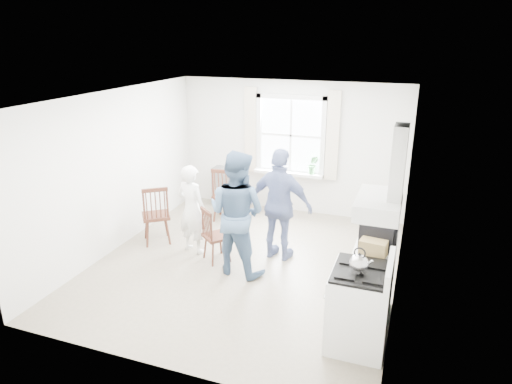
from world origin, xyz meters
name	(u,v)px	position (x,y,z in m)	size (l,w,h in m)	color
room_shell	(245,185)	(0.00, 0.00, 1.30)	(4.62, 5.12, 2.64)	gray
window_assembly	(290,140)	(0.00, 2.45, 1.46)	(1.88, 0.24, 1.70)	white
range_hood	(385,191)	(2.07, -1.35, 1.90)	(0.45, 0.76, 0.94)	silver
shelf_unit	(223,186)	(-1.40, 2.33, 0.40)	(0.40, 0.30, 0.80)	slate
gas_stove	(359,307)	(1.91, -1.35, 0.48)	(0.68, 0.76, 1.12)	white
kettle	(359,264)	(1.87, -1.40, 1.05)	(0.21, 0.21, 0.30)	silver
low_cabinet	(372,281)	(1.98, -0.65, 0.45)	(0.50, 0.55, 0.90)	silver
stereo_stack	(379,233)	(2.00, -0.58, 1.08)	(0.45, 0.42, 0.37)	black
cardboard_box	(374,248)	(1.97, -0.84, 1.00)	(0.31, 0.22, 0.20)	#A4894F
windsor_chair_a	(224,189)	(-1.00, 1.48, 0.65)	(0.49, 0.48, 1.07)	#411F14
windsor_chair_b	(211,230)	(-0.54, -0.09, 0.54)	(0.52, 0.52, 0.89)	#411F14
windsor_chair_c	(156,209)	(-1.67, 0.16, 0.64)	(0.61, 0.61, 1.05)	#411F14
person_left	(192,209)	(-0.98, 0.13, 0.74)	(0.54, 0.54, 1.48)	white
person_mid	(237,213)	(-0.04, -0.23, 0.94)	(0.91, 0.91, 1.88)	#486386
person_right	(280,205)	(0.43, 0.40, 0.90)	(1.05, 1.05, 1.80)	navy
potted_plant	(313,165)	(0.49, 2.36, 1.03)	(0.20, 0.20, 0.37)	#377D3D
windsor_chair_d	(241,186)	(-0.82, 1.90, 0.61)	(0.51, 0.51, 1.00)	#411F14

